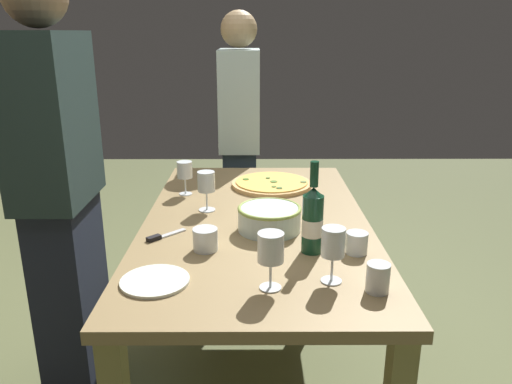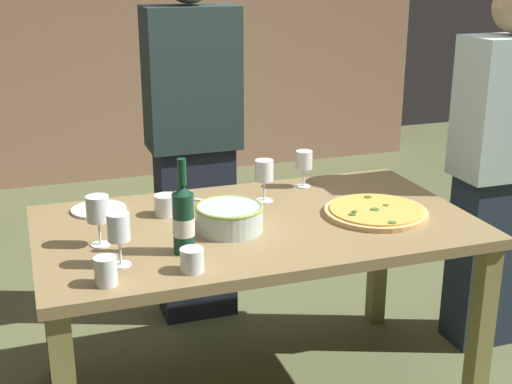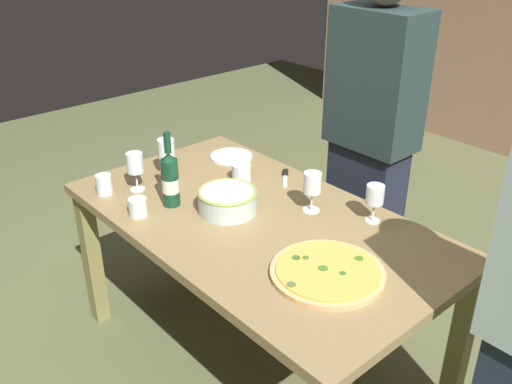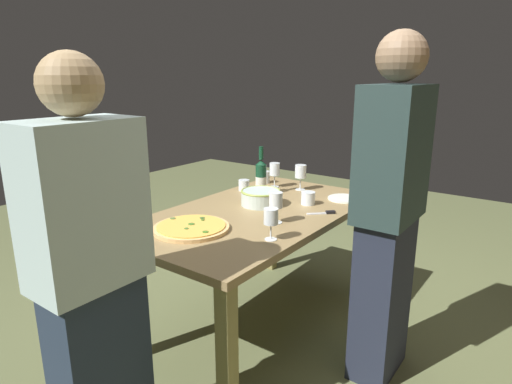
{
  "view_description": "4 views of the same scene",
  "coord_description": "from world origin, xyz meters",
  "px_view_note": "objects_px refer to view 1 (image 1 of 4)",
  "views": [
    {
      "loc": [
        -1.89,
        0.01,
        1.47
      ],
      "look_at": [
        0.0,
        0.0,
        0.87
      ],
      "focal_mm": 34.96,
      "sensor_mm": 36.0,
      "label": 1
    },
    {
      "loc": [
        -0.79,
        -2.3,
        1.68
      ],
      "look_at": [
        0.0,
        0.0,
        0.87
      ],
      "focal_mm": 49.39,
      "sensor_mm": 36.0,
      "label": 2
    },
    {
      "loc": [
        1.47,
        -1.29,
        1.87
      ],
      "look_at": [
        0.0,
        0.0,
        0.87
      ],
      "focal_mm": 39.33,
      "sensor_mm": 36.0,
      "label": 3
    },
    {
      "loc": [
        1.95,
        1.43,
        1.52
      ],
      "look_at": [
        0.0,
        0.0,
        0.87
      ],
      "focal_mm": 30.34,
      "sensor_mm": 36.0,
      "label": 4
    }
  ],
  "objects_px": {
    "pizza": "(272,184)",
    "wine_glass_near_pizza": "(185,171)",
    "cup_amber": "(357,243)",
    "cup_spare": "(378,278)",
    "wine_glass_far_left": "(206,184)",
    "person_host": "(240,144)",
    "dining_table": "(256,240)",
    "pizza_knife": "(161,236)",
    "cup_ceramic": "(205,239)",
    "wine_bottle": "(313,219)",
    "wine_glass_by_bottle": "(271,249)",
    "person_guest_left": "(60,193)",
    "wine_glass_far_right": "(333,245)",
    "serving_bowl": "(269,217)",
    "side_plate": "(155,281)"
  },
  "relations": [
    {
      "from": "wine_glass_by_bottle",
      "to": "side_plate",
      "type": "relative_size",
      "value": 0.84
    },
    {
      "from": "cup_spare",
      "to": "pizza_knife",
      "type": "bearing_deg",
      "value": 60.27
    },
    {
      "from": "wine_glass_by_bottle",
      "to": "pizza",
      "type": "bearing_deg",
      "value": -2.14
    },
    {
      "from": "wine_glass_far_right",
      "to": "cup_spare",
      "type": "bearing_deg",
      "value": -116.34
    },
    {
      "from": "cup_spare",
      "to": "pizza",
      "type": "bearing_deg",
      "value": 14.63
    },
    {
      "from": "wine_bottle",
      "to": "cup_spare",
      "type": "relative_size",
      "value": 3.66
    },
    {
      "from": "serving_bowl",
      "to": "cup_spare",
      "type": "height_order",
      "value": "serving_bowl"
    },
    {
      "from": "cup_ceramic",
      "to": "cup_spare",
      "type": "xyz_separation_m",
      "value": [
        -0.29,
        -0.53,
        0.0
      ]
    },
    {
      "from": "pizza",
      "to": "wine_glass_near_pizza",
      "type": "height_order",
      "value": "wine_glass_near_pizza"
    },
    {
      "from": "dining_table",
      "to": "cup_ceramic",
      "type": "xyz_separation_m",
      "value": [
        -0.3,
        0.18,
        0.13
      ]
    },
    {
      "from": "wine_glass_by_bottle",
      "to": "person_host",
      "type": "xyz_separation_m",
      "value": [
        1.72,
        0.14,
        -0.07
      ]
    },
    {
      "from": "side_plate",
      "to": "person_host",
      "type": "bearing_deg",
      "value": -7.26
    },
    {
      "from": "wine_bottle",
      "to": "wine_glass_by_bottle",
      "type": "relative_size",
      "value": 1.83
    },
    {
      "from": "wine_glass_far_right",
      "to": "cup_ceramic",
      "type": "bearing_deg",
      "value": 60.2
    },
    {
      "from": "cup_amber",
      "to": "person_guest_left",
      "type": "height_order",
      "value": "person_guest_left"
    },
    {
      "from": "wine_glass_far_left",
      "to": "side_plate",
      "type": "distance_m",
      "value": 0.66
    },
    {
      "from": "serving_bowl",
      "to": "wine_glass_far_right",
      "type": "distance_m",
      "value": 0.46
    },
    {
      "from": "wine_glass_by_bottle",
      "to": "side_plate",
      "type": "height_order",
      "value": "wine_glass_by_bottle"
    },
    {
      "from": "pizza",
      "to": "cup_ceramic",
      "type": "distance_m",
      "value": 0.8
    },
    {
      "from": "dining_table",
      "to": "serving_bowl",
      "type": "distance_m",
      "value": 0.19
    },
    {
      "from": "wine_glass_far_left",
      "to": "person_host",
      "type": "height_order",
      "value": "person_host"
    },
    {
      "from": "person_host",
      "to": "person_guest_left",
      "type": "bearing_deg",
      "value": -34.33
    },
    {
      "from": "wine_glass_far_left",
      "to": "pizza_knife",
      "type": "xyz_separation_m",
      "value": [
        -0.3,
        0.14,
        -0.11
      ]
    },
    {
      "from": "wine_glass_far_left",
      "to": "dining_table",
      "type": "bearing_deg",
      "value": -116.89
    },
    {
      "from": "wine_bottle",
      "to": "pizza_knife",
      "type": "bearing_deg",
      "value": 77.12
    },
    {
      "from": "cup_amber",
      "to": "cup_ceramic",
      "type": "bearing_deg",
      "value": 86.96
    },
    {
      "from": "wine_glass_far_right",
      "to": "cup_ceramic",
      "type": "height_order",
      "value": "wine_glass_far_right"
    },
    {
      "from": "cup_ceramic",
      "to": "person_guest_left",
      "type": "relative_size",
      "value": 0.05
    },
    {
      "from": "serving_bowl",
      "to": "person_host",
      "type": "distance_m",
      "value": 1.27
    },
    {
      "from": "wine_glass_far_left",
      "to": "pizza_knife",
      "type": "relative_size",
      "value": 1.27
    },
    {
      "from": "cup_spare",
      "to": "person_host",
      "type": "xyz_separation_m",
      "value": [
        1.74,
        0.45,
        0.02
      ]
    },
    {
      "from": "cup_amber",
      "to": "cup_spare",
      "type": "bearing_deg",
      "value": -178.11
    },
    {
      "from": "pizza",
      "to": "pizza_knife",
      "type": "xyz_separation_m",
      "value": [
        -0.65,
        0.43,
        -0.01
      ]
    },
    {
      "from": "serving_bowl",
      "to": "pizza_knife",
      "type": "height_order",
      "value": "serving_bowl"
    },
    {
      "from": "dining_table",
      "to": "pizza_knife",
      "type": "distance_m",
      "value": 0.41
    },
    {
      "from": "wine_bottle",
      "to": "cup_ceramic",
      "type": "distance_m",
      "value": 0.38
    },
    {
      "from": "wine_glass_far_left",
      "to": "cup_spare",
      "type": "height_order",
      "value": "wine_glass_far_left"
    },
    {
      "from": "wine_glass_far_left",
      "to": "cup_spare",
      "type": "bearing_deg",
      "value": -141.27
    },
    {
      "from": "wine_glass_by_bottle",
      "to": "pizza_knife",
      "type": "bearing_deg",
      "value": 45.72
    },
    {
      "from": "wine_glass_near_pizza",
      "to": "person_guest_left",
      "type": "xyz_separation_m",
      "value": [
        -0.37,
        0.44,
        0.01
      ]
    },
    {
      "from": "pizza",
      "to": "wine_bottle",
      "type": "bearing_deg",
      "value": -171.72
    },
    {
      "from": "dining_table",
      "to": "pizza",
      "type": "bearing_deg",
      "value": -9.83
    },
    {
      "from": "pizza",
      "to": "wine_glass_far_right",
      "type": "relative_size",
      "value": 2.25
    },
    {
      "from": "wine_glass_far_right",
      "to": "pizza_knife",
      "type": "xyz_separation_m",
      "value": [
        0.34,
        0.58,
        -0.11
      ]
    },
    {
      "from": "serving_bowl",
      "to": "cup_amber",
      "type": "bearing_deg",
      "value": -125.64
    },
    {
      "from": "wine_bottle",
      "to": "wine_glass_by_bottle",
      "type": "distance_m",
      "value": 0.3
    },
    {
      "from": "wine_glass_near_pizza",
      "to": "wine_glass_far_right",
      "type": "xyz_separation_m",
      "value": [
        -0.86,
        -0.56,
        0.01
      ]
    },
    {
      "from": "wine_glass_near_pizza",
      "to": "person_host",
      "type": "distance_m",
      "value": 0.85
    },
    {
      "from": "wine_bottle",
      "to": "wine_glass_far_right",
      "type": "distance_m",
      "value": 0.22
    },
    {
      "from": "wine_glass_by_bottle",
      "to": "person_host",
      "type": "distance_m",
      "value": 1.72
    }
  ]
}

